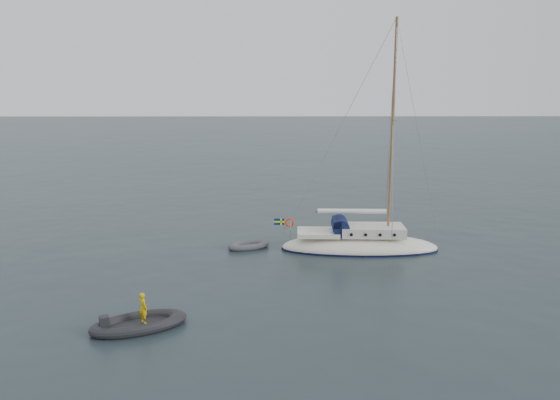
{
  "coord_description": "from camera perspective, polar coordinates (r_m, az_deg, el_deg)",
  "views": [
    {
      "loc": [
        -2.32,
        -29.06,
        9.71
      ],
      "look_at": [
        -2.01,
        0.0,
        3.62
      ],
      "focal_mm": 35.0,
      "sensor_mm": 36.0,
      "label": 1
    }
  ],
  "objects": [
    {
      "name": "rib",
      "position": [
        23.52,
        -14.58,
        -12.31
      ],
      "size": [
        3.98,
        1.81,
        1.52
      ],
      "rotation": [
        0.0,
        0.0,
        0.44
      ],
      "color": "black",
      "rests_on": "ground"
    },
    {
      "name": "ground",
      "position": [
        30.73,
        3.78,
        -6.6
      ],
      "size": [
        300.0,
        300.0,
        0.0
      ],
      "primitive_type": "plane",
      "color": "black",
      "rests_on": "ground"
    },
    {
      "name": "dinghy",
      "position": [
        33.42,
        -3.3,
        -4.77
      ],
      "size": [
        2.65,
        1.2,
        0.38
      ],
      "rotation": [
        0.0,
        0.0,
        0.4
      ],
      "color": "#505055",
      "rests_on": "ground"
    },
    {
      "name": "sailboat",
      "position": [
        33.11,
        8.36,
        -3.42
      ],
      "size": [
        9.89,
        2.96,
        14.09
      ],
      "rotation": [
        0.0,
        0.0,
        -0.04
      ],
      "color": "white",
      "rests_on": "ground"
    }
  ]
}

